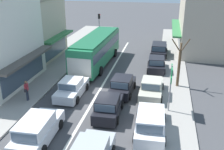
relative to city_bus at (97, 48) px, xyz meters
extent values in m
plane|color=#3F3F42|center=(1.91, -7.76, -1.88)|extent=(140.00, 140.00, 0.00)
cube|color=silver|center=(1.91, -3.76, -1.88)|extent=(0.20, 28.00, 0.01)
cube|color=gray|center=(-4.89, -1.76, -1.81)|extent=(5.20, 44.00, 0.14)
cube|color=gray|center=(8.11, -1.76, -1.82)|extent=(2.80, 44.00, 0.12)
cube|color=#4C4742|center=(-4.20, -7.10, 0.82)|extent=(1.10, 7.85, 0.20)
cube|color=#425160|center=(-4.62, -7.10, -0.48)|extent=(0.06, 6.83, 1.80)
cube|color=#B2A38E|center=(-8.29, 1.01, 1.48)|extent=(6.28, 7.21, 6.73)
cube|color=#2D703D|center=(-4.70, 1.01, 0.82)|extent=(1.10, 6.63, 0.20)
cube|color=#425160|center=(-5.12, 1.01, -0.48)|extent=(0.06, 5.77, 1.80)
cube|color=#B2A38E|center=(13.41, 9.03, 2.08)|extent=(8.97, 12.34, 7.93)
cube|color=#2D703D|center=(8.48, 9.03, 0.82)|extent=(1.10, 11.36, 0.20)
cube|color=#425160|center=(8.90, 9.03, -0.48)|extent=(0.06, 9.87, 1.80)
cube|color=#237A4C|center=(0.00, 0.01, -0.12)|extent=(2.89, 10.88, 2.70)
cube|color=#425160|center=(0.00, 0.01, 0.28)|extent=(2.92, 10.45, 0.90)
cube|color=beige|center=(-0.20, -5.42, -0.32)|extent=(2.25, 0.14, 1.76)
cube|color=#1A5B39|center=(0.00, 0.01, 1.29)|extent=(2.73, 10.02, 0.12)
cylinder|color=black|center=(-1.13, 3.40, -1.40)|extent=(0.29, 0.97, 0.96)
cylinder|color=black|center=(1.37, 3.31, -1.40)|extent=(0.29, 0.97, 0.96)
cylinder|color=black|center=(-1.36, -2.91, -1.40)|extent=(0.29, 0.97, 0.96)
cylinder|color=black|center=(1.14, -3.00, -1.40)|extent=(0.29, 0.97, 0.96)
cube|color=black|center=(3.55, -10.29, -1.36)|extent=(1.73, 3.74, 0.76)
cube|color=black|center=(3.56, -10.59, -0.66)|extent=(1.56, 1.94, 0.64)
cube|color=#425160|center=(3.54, -9.62, -0.66)|extent=(1.40, 0.09, 0.54)
cube|color=#425160|center=(3.58, -11.56, -0.66)|extent=(1.37, 0.09, 0.51)
cylinder|color=black|center=(2.71, -9.20, -1.57)|extent=(0.19, 0.62, 0.62)
cylinder|color=black|center=(4.35, -9.16, -1.57)|extent=(0.19, 0.62, 0.62)
cylinder|color=black|center=(2.76, -11.42, -1.57)|extent=(0.19, 0.62, 0.62)
cylinder|color=black|center=(4.40, -11.38, -1.57)|extent=(0.19, 0.62, 0.62)
cube|color=silver|center=(0.02, -13.97, -1.36)|extent=(1.91, 4.55, 0.76)
cube|color=silver|center=(0.03, -14.32, -0.64)|extent=(1.72, 2.65, 0.68)
cube|color=#425160|center=(-0.01, -13.00, -0.64)|extent=(1.51, 0.11, 0.58)
cube|color=#425160|center=(0.07, -15.64, -0.64)|extent=(1.48, 0.11, 0.54)
cylinder|color=black|center=(-0.90, -12.65, -1.57)|extent=(0.20, 0.63, 0.62)
cylinder|color=black|center=(0.86, -12.59, -1.57)|extent=(0.20, 0.63, 0.62)
cylinder|color=black|center=(-0.82, -15.35, -1.57)|extent=(0.20, 0.63, 0.62)
cylinder|color=black|center=(0.94, -15.29, -1.57)|extent=(0.20, 0.63, 0.62)
cube|color=silver|center=(-0.06, -7.81, -1.37)|extent=(1.73, 4.21, 0.72)
cube|color=silver|center=(-0.06, -7.91, -0.71)|extent=(1.57, 1.80, 0.60)
cube|color=#425160|center=(-0.05, -6.99, -0.71)|extent=(1.44, 0.06, 0.51)
cube|color=#425160|center=(-0.06, -8.83, -0.71)|extent=(1.40, 0.06, 0.48)
cylinder|color=black|center=(-0.91, -6.55, -1.57)|extent=(0.18, 0.62, 0.62)
cylinder|color=black|center=(0.81, -6.55, -1.57)|extent=(0.18, 0.62, 0.62)
cylinder|color=black|center=(-0.92, -9.07, -1.57)|extent=(0.18, 0.62, 0.62)
cylinder|color=black|center=(0.80, -9.07, -1.57)|extent=(0.18, 0.62, 0.62)
cube|color=black|center=(3.94, -6.50, -1.36)|extent=(1.80, 3.77, 0.76)
cube|color=black|center=(3.93, -6.80, -0.66)|extent=(1.60, 1.97, 0.64)
cube|color=#425160|center=(3.97, -5.84, -0.66)|extent=(1.40, 0.12, 0.54)
cube|color=#425160|center=(3.88, -7.77, -0.66)|extent=(1.37, 0.12, 0.51)
cylinder|color=black|center=(3.17, -5.36, -1.57)|extent=(0.21, 0.63, 0.62)
cylinder|color=black|center=(4.81, -5.43, -1.57)|extent=(0.21, 0.63, 0.62)
cylinder|color=black|center=(3.07, -7.58, -1.57)|extent=(0.21, 0.63, 0.62)
cylinder|color=black|center=(4.71, -7.65, -1.57)|extent=(0.21, 0.63, 0.62)
cube|color=#425160|center=(3.85, -14.91, -0.64)|extent=(1.51, 0.07, 0.58)
cylinder|color=black|center=(2.97, -14.52, -1.57)|extent=(0.18, 0.62, 0.62)
cube|color=silver|center=(6.61, -11.77, -1.36)|extent=(1.90, 4.55, 0.76)
cube|color=silver|center=(6.63, -12.12, -0.64)|extent=(1.72, 2.65, 0.68)
cube|color=#425160|center=(6.58, -10.80, -0.64)|extent=(1.51, 0.11, 0.58)
cube|color=#425160|center=(6.67, -13.44, -0.64)|extent=(1.48, 0.11, 0.54)
cylinder|color=black|center=(5.69, -10.45, -1.57)|extent=(0.20, 0.63, 0.62)
cylinder|color=black|center=(7.45, -10.39, -1.57)|extent=(0.20, 0.63, 0.62)
cylinder|color=black|center=(5.78, -13.15, -1.57)|extent=(0.20, 0.63, 0.62)
cylinder|color=black|center=(7.54, -13.09, -1.57)|extent=(0.20, 0.63, 0.62)
cube|color=#B7B29E|center=(6.34, -6.46, -1.37)|extent=(1.79, 4.23, 0.72)
cube|color=#B7B29E|center=(6.34, -6.56, -0.71)|extent=(1.59, 1.83, 0.60)
cube|color=#425160|center=(6.35, -5.64, -0.71)|extent=(1.44, 0.09, 0.51)
cube|color=#425160|center=(6.32, -7.48, -0.71)|extent=(1.40, 0.08, 0.48)
cylinder|color=black|center=(5.50, -5.18, -1.57)|extent=(0.19, 0.62, 0.62)
cylinder|color=black|center=(7.22, -5.21, -1.57)|extent=(0.19, 0.62, 0.62)
cylinder|color=black|center=(5.46, -7.70, -1.57)|extent=(0.19, 0.62, 0.62)
cylinder|color=black|center=(7.18, -7.73, -1.57)|extent=(0.19, 0.62, 0.62)
cube|color=black|center=(6.44, -0.50, -1.36)|extent=(1.77, 3.76, 0.76)
cube|color=black|center=(6.45, -0.80, -0.66)|extent=(1.59, 1.95, 0.64)
cube|color=#425160|center=(6.42, 0.17, -0.66)|extent=(1.40, 0.11, 0.54)
cube|color=#425160|center=(6.49, -1.77, -0.66)|extent=(1.37, 0.11, 0.51)
cylinder|color=black|center=(5.58, 0.58, -1.57)|extent=(0.20, 0.63, 0.62)
cylinder|color=black|center=(7.22, 0.64, -1.57)|extent=(0.20, 0.63, 0.62)
cylinder|color=black|center=(5.66, -1.64, -1.57)|extent=(0.20, 0.63, 0.62)
cylinder|color=black|center=(7.30, -1.58, -1.57)|extent=(0.20, 0.63, 0.62)
cube|color=black|center=(6.50, 4.84, -1.36)|extent=(1.79, 4.51, 0.76)
cube|color=black|center=(6.50, 4.49, -0.64)|extent=(1.66, 2.61, 0.68)
cube|color=#425160|center=(6.51, 5.81, -0.64)|extent=(1.51, 0.07, 0.58)
cube|color=#425160|center=(6.49, 3.17, -0.64)|extent=(1.48, 0.07, 0.54)
cylinder|color=black|center=(5.63, 6.19, -1.57)|extent=(0.18, 0.62, 0.62)
cylinder|color=black|center=(7.39, 6.18, -1.57)|extent=(0.18, 0.62, 0.62)
cylinder|color=black|center=(5.61, 3.49, -1.57)|extent=(0.18, 0.62, 0.62)
cylinder|color=black|center=(7.37, 3.48, -1.57)|extent=(0.18, 0.62, 0.62)
cylinder|color=gray|center=(-1.96, 8.76, 0.22)|extent=(0.12, 0.12, 4.20)
cube|color=black|center=(-1.96, 8.76, 1.97)|extent=(0.24, 0.24, 0.68)
sphere|color=red|center=(-1.82, 8.76, 2.20)|extent=(0.13, 0.13, 0.13)
sphere|color=black|center=(-1.82, 8.76, 1.98)|extent=(0.13, 0.13, 0.13)
sphere|color=black|center=(-1.82, 8.76, 1.76)|extent=(0.13, 0.13, 0.13)
cylinder|color=gray|center=(7.75, -8.96, -0.08)|extent=(0.10, 0.10, 3.60)
cube|color=#19753D|center=(7.75, -8.98, 1.42)|extent=(0.08, 1.40, 0.44)
cube|color=white|center=(7.79, -8.98, 1.42)|extent=(0.01, 1.10, 0.10)
cube|color=#19753D|center=(7.75, -8.98, 0.87)|extent=(0.08, 1.40, 0.44)
cube|color=white|center=(7.79, -8.98, 0.87)|extent=(0.01, 1.10, 0.10)
cylinder|color=brown|center=(8.48, -4.27, -0.27)|extent=(0.24, 0.24, 3.22)
cylinder|color=brown|center=(8.48, -3.87, 1.64)|extent=(0.10, 0.87, 0.68)
cylinder|color=brown|center=(8.82, -4.27, 1.93)|extent=(0.76, 0.10, 1.23)
cylinder|color=brown|center=(8.48, -4.67, 1.83)|extent=(0.10, 0.88, 1.06)
cylinder|color=brown|center=(8.10, -4.27, 1.89)|extent=(0.85, 0.10, 1.16)
cylinder|color=#232838|center=(-3.13, -9.47, -1.32)|extent=(0.14, 0.14, 0.84)
cylinder|color=#232838|center=(-3.09, -9.64, -1.32)|extent=(0.14, 0.14, 0.84)
cube|color=#A82D38|center=(-3.11, -9.55, -0.62)|extent=(0.29, 0.40, 0.56)
sphere|color=brown|center=(-3.11, -9.55, -0.22)|extent=(0.22, 0.22, 0.22)
cylinder|color=#A82D38|center=(-3.16, -9.32, -0.62)|extent=(0.09, 0.09, 0.54)
cylinder|color=#A82D38|center=(-3.06, -9.79, -0.62)|extent=(0.09, 0.09, 0.54)
cube|color=black|center=(-3.02, -9.85, -0.80)|extent=(0.26, 0.15, 0.22)
cylinder|color=#333338|center=(-2.88, 0.54, -1.32)|extent=(0.14, 0.14, 0.84)
cylinder|color=#333338|center=(-3.06, 0.56, -1.32)|extent=(0.14, 0.14, 0.84)
cube|color=beige|center=(-2.97, 0.55, -0.62)|extent=(0.38, 0.25, 0.56)
sphere|color=#9E7051|center=(-2.97, 0.55, -0.22)|extent=(0.22, 0.22, 0.22)
cylinder|color=beige|center=(-2.73, 0.53, -0.62)|extent=(0.09, 0.09, 0.54)
cylinder|color=beige|center=(-3.21, 0.57, -0.62)|extent=(0.09, 0.09, 0.54)
camera|label=1|loc=(7.14, -26.27, 7.73)|focal=42.00mm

